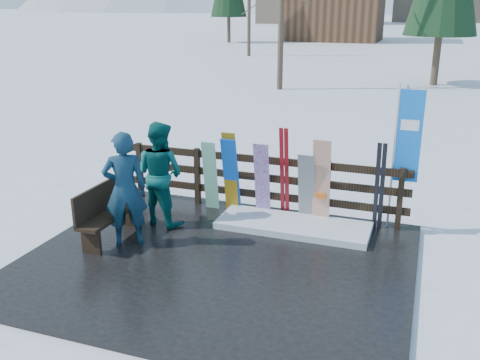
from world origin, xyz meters
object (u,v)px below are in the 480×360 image
at_px(snowboard_4, 306,188).
at_px(person_front, 125,189).
at_px(snowboard_5, 321,182).
at_px(snowboard_1, 210,176).
at_px(person_back, 160,173).
at_px(snowboard_0, 231,176).
at_px(bench, 107,210).
at_px(snowboard_3, 262,180).
at_px(snowboard_2, 230,173).
at_px(rental_flag, 405,142).

height_order(snowboard_4, person_front, person_front).
bearing_deg(snowboard_5, snowboard_1, -180.00).
bearing_deg(snowboard_5, person_back, -161.72).
xyz_separation_m(snowboard_0, person_back, (-1.02, -0.91, 0.20)).
bearing_deg(snowboard_4, bench, -148.52).
distance_m(snowboard_3, snowboard_4, 0.85).
bearing_deg(snowboard_2, snowboard_1, -180.00).
xyz_separation_m(snowboard_3, person_front, (-1.75, -1.92, 0.25)).
bearing_deg(snowboard_0, snowboard_5, 0.00).
relative_size(snowboard_3, person_front, 0.76).
xyz_separation_m(bench, snowboard_3, (2.18, 1.85, 0.21)).
bearing_deg(person_back, snowboard_3, -139.19).
distance_m(snowboard_1, rental_flag, 3.64).
bearing_deg(snowboard_4, person_back, -159.89).
bearing_deg(bench, snowboard_2, 50.08).
bearing_deg(person_back, snowboard_0, -126.51).
relative_size(snowboard_0, snowboard_2, 0.94).
distance_m(bench, snowboard_5, 3.79).
distance_m(bench, snowboard_4, 3.55).
bearing_deg(bench, snowboard_1, 58.48).
bearing_deg(snowboard_2, bench, -129.92).
bearing_deg(snowboard_4, snowboard_0, 180.00).
height_order(snowboard_2, person_front, person_front).
relative_size(snowboard_3, snowboard_4, 1.09).
xyz_separation_m(snowboard_0, snowboard_3, (0.62, 0.00, -0.02)).
bearing_deg(rental_flag, snowboard_4, -170.58).
distance_m(snowboard_0, rental_flag, 3.22).
bearing_deg(snowboard_4, snowboard_5, 0.00).
bearing_deg(snowboard_3, snowboard_4, -0.00).
height_order(bench, snowboard_3, snowboard_3).
distance_m(bench, rental_flag, 5.23).
height_order(snowboard_0, person_back, person_back).
bearing_deg(bench, rental_flag, 24.52).
xyz_separation_m(snowboard_1, snowboard_5, (2.16, 0.00, 0.11)).
bearing_deg(person_back, snowboard_2, -126.16).
xyz_separation_m(bench, person_front, (0.43, -0.07, 0.45)).
height_order(bench, snowboard_5, snowboard_5).
xyz_separation_m(snowboard_3, snowboard_5, (1.11, 0.00, 0.08)).
bearing_deg(person_front, snowboard_1, -143.58).
bearing_deg(snowboard_1, snowboard_3, 0.00).
relative_size(bench, snowboard_4, 1.11).
height_order(snowboard_1, person_back, person_back).
relative_size(snowboard_0, snowboard_1, 1.09).
xyz_separation_m(snowboard_5, person_front, (-2.87, -1.92, 0.17)).
height_order(snowboard_2, snowboard_4, snowboard_2).
height_order(snowboard_5, rental_flag, rental_flag).
distance_m(snowboard_3, person_front, 2.61).
relative_size(snowboard_2, snowboard_4, 1.20).
bearing_deg(rental_flag, person_front, -152.62).
relative_size(snowboard_1, person_front, 0.72).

